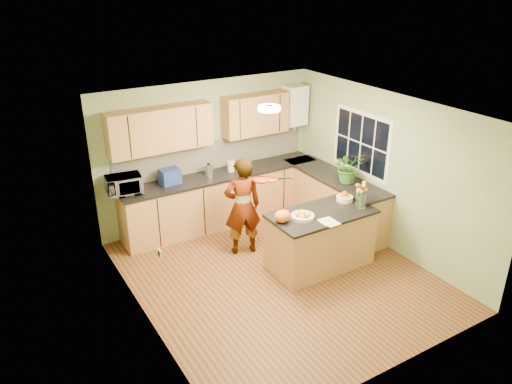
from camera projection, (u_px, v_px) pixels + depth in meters
floor at (278, 275)px, 7.41m from camera, size 4.50×4.50×0.00m
ceiling at (282, 110)px, 6.40m from camera, size 4.00×4.50×0.02m
wall_back at (208, 152)px, 8.66m from camera, size 4.00×0.02×2.50m
wall_front at (400, 277)px, 5.14m from camera, size 4.00×0.02×2.50m
wall_left at (140, 235)px, 5.96m from camera, size 0.02×4.50×2.50m
wall_right at (386, 171)px, 7.85m from camera, size 0.02×4.50×2.50m
back_counter at (223, 198)px, 8.79m from camera, size 3.64×0.62×0.94m
right_counter at (333, 201)px, 8.68m from camera, size 0.62×2.24×0.94m
splashback at (214, 154)px, 8.72m from camera, size 3.60×0.02×0.52m
upper_cabinets at (202, 123)px, 8.20m from camera, size 3.20×0.34×0.70m
boiler at (295, 105)px, 9.08m from camera, size 0.40×0.30×0.86m
window_right at (361, 143)px, 8.19m from camera, size 0.01×1.30×1.05m
light_switch at (160, 253)px, 5.48m from camera, size 0.02×0.09×0.09m
ceiling_lamp at (269, 108)px, 6.65m from camera, size 0.30×0.30×0.07m
peninsula_island at (320, 239)px, 7.48m from camera, size 1.57×0.80×0.90m
fruit_dish at (303, 215)px, 7.12m from camera, size 0.33×0.33×0.12m
orange_bowl at (345, 197)px, 7.65m from camera, size 0.25×0.25×0.15m
flower_vase at (363, 189)px, 7.32m from camera, size 0.25×0.25×0.45m
orange_bag at (283, 216)px, 6.99m from camera, size 0.29×0.27×0.18m
papers at (330, 222)px, 7.02m from camera, size 0.20×0.27×0.01m
violinist at (242, 206)px, 7.72m from camera, size 0.66×0.52×1.60m
violin at (261, 180)px, 7.45m from camera, size 0.68×0.59×0.17m
microwave at (124, 185)px, 7.76m from camera, size 0.58×0.43×0.30m
blue_box at (170, 176)px, 8.14m from camera, size 0.33×0.26×0.25m
kettle at (209, 170)px, 8.47m from camera, size 0.14×0.14×0.27m
jar_cream at (231, 166)px, 8.65m from camera, size 0.16×0.16×0.18m
jar_white at (240, 167)px, 8.66m from camera, size 0.11×0.11×0.16m
potted_plant at (349, 167)px, 8.14m from camera, size 0.59×0.55×0.53m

